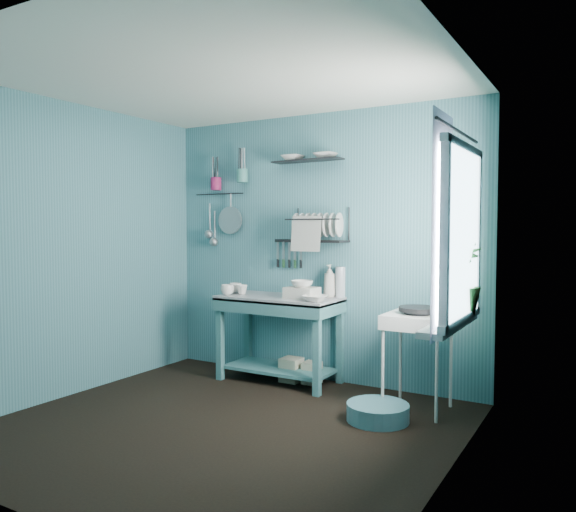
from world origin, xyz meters
The scene contains 36 objects.
floor centered at (0.00, 0.00, 0.00)m, with size 3.20×3.20×0.00m, color black.
ceiling centered at (0.00, 0.00, 2.50)m, with size 3.20×3.20×0.00m, color silver.
wall_back centered at (0.00, 1.50, 1.25)m, with size 3.20×3.20×0.00m, color #3E747E.
wall_front centered at (0.00, -1.50, 1.25)m, with size 3.20×3.20×0.00m, color #3E747E.
wall_left centered at (-1.60, 0.00, 1.25)m, with size 3.00×3.00×0.00m, color #3E747E.
wall_right centered at (1.60, 0.00, 1.25)m, with size 3.00×3.00×0.00m, color #3E747E.
work_counter centered at (-0.27, 1.23, 0.40)m, with size 1.13×0.56×0.80m, color #356B6F.
mug_left centered at (-0.75, 1.07, 0.85)m, with size 0.12×0.12×0.10m, color silver.
mug_mid centered at (-0.65, 1.17, 0.85)m, with size 0.10×0.10×0.09m, color silver.
mug_right centered at (-0.77, 1.23, 0.85)m, with size 0.12×0.12×0.10m, color silver.
wash_tub centered at (-0.02, 1.21, 0.85)m, with size 0.28×0.22×0.10m, color beige.
tub_bowl centered at (-0.02, 1.21, 0.93)m, with size 0.20×0.20×0.06m, color silver.
soap_bottle centered at (0.15, 1.43, 0.95)m, with size 0.12×0.12×0.30m, color beige.
water_bottle centered at (0.25, 1.45, 0.94)m, with size 0.09×0.09×0.28m, color #B1BBC6.
counter_bowl centered at (0.18, 1.08, 0.83)m, with size 0.22×0.22×0.05m, color silver.
hotplate_stand centered at (1.10, 1.07, 0.38)m, with size 0.48×0.48×0.76m, color silver.
frying_pan centered at (1.10, 1.07, 0.80)m, with size 0.30×0.30×0.04m, color black.
knife_strip centered at (-0.29, 1.47, 1.31)m, with size 0.32×0.02×0.03m, color black.
dish_rack centered at (0.06, 1.37, 1.46)m, with size 0.55×0.24×0.32m, color black.
upper_shelf centered at (-0.07, 1.40, 2.06)m, with size 0.70×0.18×0.01m, color black.
shelf_bowl_left centered at (-0.22, 1.40, 2.02)m, with size 0.20×0.20×0.05m, color silver.
shelf_bowl_right centered at (0.12, 1.40, 2.06)m, with size 0.21×0.21×0.05m, color silver.
utensil_cup_magenta centered at (-1.14, 1.42, 1.88)m, with size 0.11×0.11×0.13m, color #991C50.
utensil_cup_teal centered at (-0.81, 1.42, 1.95)m, with size 0.11×0.11×0.13m, color teal.
colander centered at (-0.98, 1.45, 1.51)m, with size 0.28×0.28×0.03m, color #93969A.
ladle_outer centered at (-1.25, 1.46, 1.54)m, with size 0.01×0.01×0.30m, color #93969A.
ladle_inner centered at (-1.19, 1.46, 1.46)m, with size 0.01×0.01×0.30m, color #93969A.
hook_rail centered at (-1.13, 1.47, 1.78)m, with size 0.01×0.01×0.60m, color black.
window_glass centered at (1.59, 0.45, 1.40)m, with size 1.10×1.10×0.00m, color white.
windowsill centered at (1.50, 0.45, 0.81)m, with size 0.16×0.95×0.04m, color silver.
curtain centered at (1.52, 0.15, 1.45)m, with size 1.35×1.35×0.00m, color silver.
curtain_rod centered at (1.54, 0.45, 2.05)m, with size 0.02×0.02×1.05m, color black.
potted_plant centered at (1.50, 0.71, 1.08)m, with size 0.28×0.28×0.50m, color #266028.
storage_tin_large centered at (-0.17, 1.28, 0.11)m, with size 0.18×0.18×0.22m, color tan.
storage_tin_small centered at (0.03, 1.31, 0.10)m, with size 0.15×0.15×0.20m, color tan.
floor_basin centered at (0.92, 0.68, 0.07)m, with size 0.46×0.46×0.13m, color teal.
Camera 1 is at (2.41, -3.20, 1.45)m, focal length 35.00 mm.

